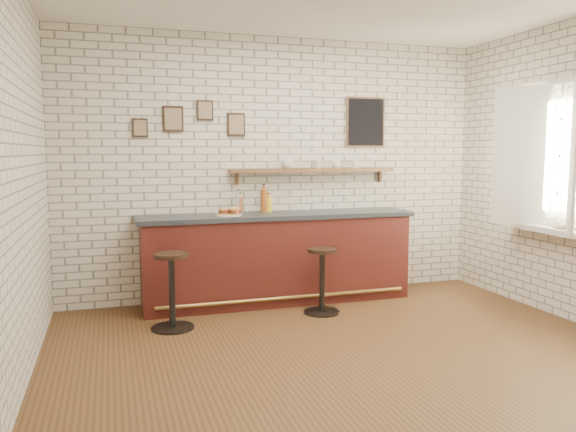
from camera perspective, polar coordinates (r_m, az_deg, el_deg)
name	(u,v)px	position (r m, az deg, el deg)	size (l,w,h in m)	color
ground	(345,350)	(4.98, 5.84, -13.42)	(5.00, 5.00, 0.00)	brown
bar_counter	(278,258)	(6.35, -1.04, -4.24)	(3.10, 0.65, 1.01)	#4D1914
sandwich_plate	(229,215)	(6.08, -6.06, 0.09)	(0.28, 0.28, 0.01)	white
ciabatta_sandwich	(229,211)	(6.08, -5.97, 0.53)	(0.26, 0.19, 0.08)	tan
potato_chips	(226,214)	(6.08, -6.28, 0.16)	(0.26, 0.19, 0.00)	#EAC252
bitters_bottle_brown	(240,204)	(6.33, -4.90, 1.18)	(0.07, 0.07, 0.24)	brown
bitters_bottle_white	(239,203)	(6.33, -4.95, 1.29)	(0.07, 0.07, 0.26)	beige
bitters_bottle_amber	(264,201)	(6.39, -2.47, 1.57)	(0.08, 0.08, 0.32)	#9C4E19
condiment_bottle_yellow	(269,204)	(6.41, -1.94, 1.24)	(0.07, 0.07, 0.22)	yellow
bar_stool_left	(172,288)	(5.52, -11.72, -7.22)	(0.42, 0.42, 0.74)	black
bar_stool_right	(322,279)	(5.94, 3.48, -6.36)	(0.38, 0.38, 0.69)	black
wall_shelf	(313,170)	(6.59, 2.59, 4.65)	(2.00, 0.18, 0.18)	brown
shelf_cup_a	(288,164)	(6.49, 0.01, 5.28)	(0.13, 0.13, 0.10)	white
shelf_cup_b	(318,164)	(6.61, 3.05, 5.26)	(0.10, 0.10, 0.10)	white
shelf_cup_c	(336,165)	(6.70, 4.94, 5.23)	(0.11, 0.11, 0.09)	white
shelf_cup_d	(355,164)	(6.79, 6.84, 5.23)	(0.10, 0.10, 0.09)	white
back_wall_decor	(297,121)	(6.62, 0.95, 9.58)	(2.96, 0.02, 0.56)	black
window_sill	(551,230)	(6.32, 25.19, -1.31)	(0.20, 1.35, 0.06)	white
casement_window	(552,156)	(6.24, 25.23, 5.51)	(0.40, 1.30, 1.56)	white
book_lower	(563,228)	(6.18, 26.12, -1.14)	(0.17, 0.23, 0.02)	tan
book_upper	(563,227)	(6.17, 26.18, -0.98)	(0.15, 0.20, 0.02)	tan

